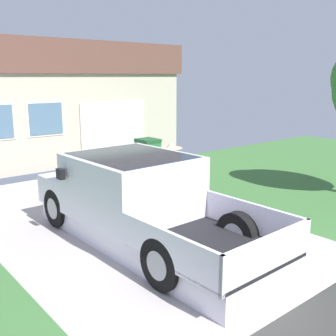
# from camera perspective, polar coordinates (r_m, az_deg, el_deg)

# --- Properties ---
(pickup_truck) EXTENTS (2.18, 5.33, 1.62)m
(pickup_truck) POSITION_cam_1_polar(r_m,az_deg,el_deg) (7.74, -4.57, -4.66)
(pickup_truck) COLOR silver
(pickup_truck) RESTS_ON ground
(person_with_hat) EXTENTS (0.51, 0.49, 1.67)m
(person_with_hat) POSITION_cam_1_polar(r_m,az_deg,el_deg) (8.83, 0.42, -1.26)
(person_with_hat) COLOR black
(person_with_hat) RESTS_ON ground
(handbag) EXTENTS (0.31, 0.22, 0.45)m
(handbag) POSITION_cam_1_polar(r_m,az_deg,el_deg) (8.92, 2.44, -6.27)
(handbag) COLOR #232328
(handbag) RESTS_ON ground
(house_with_garage) EXTENTS (9.30, 5.51, 4.25)m
(house_with_garage) POSITION_cam_1_polar(r_m,az_deg,el_deg) (16.45, -17.14, 9.09)
(house_with_garage) COLOR #BDB29B
(house_with_garage) RESTS_ON ground
(wheeled_trash_bin) EXTENTS (0.60, 0.72, 1.08)m
(wheeled_trash_bin) POSITION_cam_1_polar(r_m,az_deg,el_deg) (13.22, -2.84, 2.00)
(wheeled_trash_bin) COLOR #286B38
(wheeled_trash_bin) RESTS_ON ground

